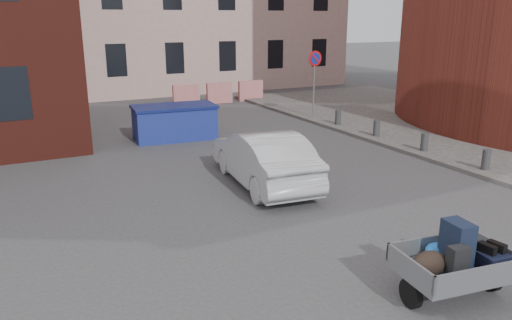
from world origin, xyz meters
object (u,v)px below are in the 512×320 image
dumpster (175,122)px  bicycle (462,119)px  silver_car (264,158)px  trailer (454,261)px

dumpster → bicycle: size_ratio=1.52×
silver_car → bicycle: size_ratio=2.17×
bicycle → silver_car: bearing=118.9°
silver_car → bicycle: 8.80m
silver_car → bicycle: bearing=-164.2°
dumpster → trailer: bearing=-82.6°
trailer → silver_car: silver_car is taller
trailer → bicycle: 11.44m
dumpster → silver_car: (0.43, -5.69, 0.10)m
trailer → dumpster: size_ratio=0.65×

